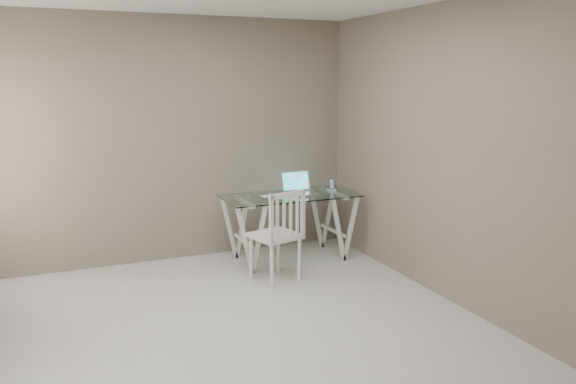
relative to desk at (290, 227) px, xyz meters
name	(u,v)px	position (x,y,z in m)	size (l,w,h in m)	color
room	(233,121)	(-1.18, -1.68, 1.33)	(4.50, 4.52, 2.71)	#B9B6B1
desk	(290,227)	(0.00, 0.00, 0.00)	(1.50, 0.70, 0.75)	silver
chair	(280,232)	(-0.37, -0.62, 0.14)	(0.53, 0.53, 0.95)	silver
laptop	(299,188)	(0.13, 0.05, 0.42)	(0.35, 0.31, 0.24)	silver
keyboard	(274,196)	(-0.18, 0.01, 0.37)	(0.31, 0.13, 0.01)	silver
mouse	(292,199)	(-0.09, -0.29, 0.38)	(0.12, 0.07, 0.04)	white
phone_dock	(332,187)	(0.55, 0.05, 0.40)	(0.08, 0.08, 0.14)	white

